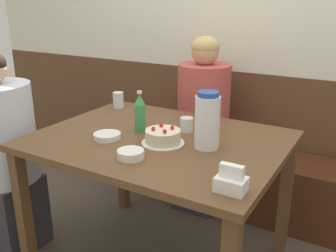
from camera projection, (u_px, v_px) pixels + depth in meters
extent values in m
cube|color=brown|center=(232.00, 133.00, 2.83)|extent=(4.80, 0.04, 0.94)
cube|color=#472314|center=(219.00, 174.00, 2.73)|extent=(1.80, 0.38, 0.44)
cube|color=brown|center=(159.00, 141.00, 1.88)|extent=(1.22, 0.94, 0.03)
cube|color=brown|center=(24.00, 216.00, 1.93)|extent=(0.06, 0.06, 0.74)
cube|color=brown|center=(123.00, 159.00, 2.62)|extent=(0.06, 0.06, 0.74)
cube|color=brown|center=(285.00, 200.00, 2.08)|extent=(0.06, 0.06, 0.74)
cylinder|color=white|center=(163.00, 143.00, 1.80)|extent=(0.21, 0.21, 0.01)
cylinder|color=beige|center=(163.00, 136.00, 1.79)|extent=(0.17, 0.17, 0.06)
sphere|color=red|center=(172.00, 127.00, 1.78)|extent=(0.02, 0.02, 0.02)
sphere|color=red|center=(161.00, 125.00, 1.82)|extent=(0.02, 0.02, 0.02)
sphere|color=red|center=(153.00, 129.00, 1.76)|extent=(0.02, 0.02, 0.02)
sphere|color=red|center=(165.00, 131.00, 1.73)|extent=(0.02, 0.02, 0.02)
cylinder|color=white|center=(207.00, 122.00, 1.71)|extent=(0.12, 0.12, 0.25)
cylinder|color=#28479E|center=(208.00, 94.00, 1.67)|extent=(0.10, 0.10, 0.02)
cylinder|color=#388E4C|center=(140.00, 118.00, 1.94)|extent=(0.06, 0.06, 0.15)
cone|color=#388E4C|center=(140.00, 99.00, 1.91)|extent=(0.06, 0.06, 0.06)
cylinder|color=silver|center=(139.00, 92.00, 1.90)|extent=(0.03, 0.03, 0.01)
cube|color=white|center=(231.00, 184.00, 1.34)|extent=(0.11, 0.08, 0.05)
cube|color=white|center=(232.00, 171.00, 1.33)|extent=(0.09, 0.03, 0.05)
cylinder|color=white|center=(131.00, 154.00, 1.63)|extent=(0.12, 0.12, 0.04)
cylinder|color=white|center=(107.00, 136.00, 1.85)|extent=(0.13, 0.13, 0.03)
cylinder|color=silver|center=(118.00, 100.00, 2.37)|extent=(0.07, 0.07, 0.10)
cylinder|color=silver|center=(187.00, 125.00, 1.95)|extent=(0.07, 0.07, 0.08)
cube|color=#33333D|center=(11.00, 212.00, 2.24)|extent=(0.34, 0.30, 0.45)
cube|color=#33333D|center=(201.00, 176.00, 2.70)|extent=(0.30, 0.34, 0.45)
cylinder|color=#BC4C47|center=(203.00, 107.00, 2.53)|extent=(0.35, 0.35, 0.58)
sphere|color=tan|center=(205.00, 52.00, 2.41)|extent=(0.18, 0.18, 0.18)
ellipsoid|color=tan|center=(205.00, 47.00, 2.40)|extent=(0.18, 0.18, 0.14)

